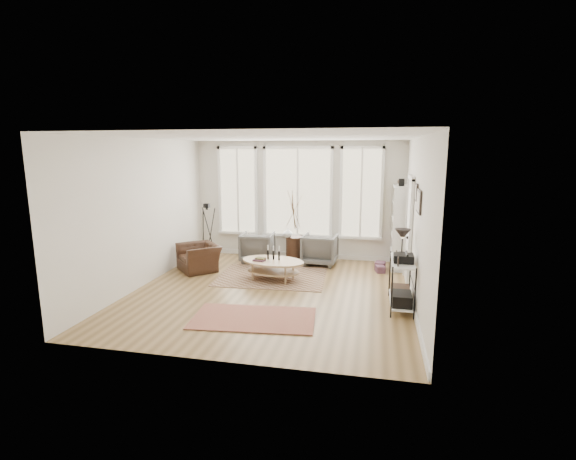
% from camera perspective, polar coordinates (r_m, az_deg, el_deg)
% --- Properties ---
extents(room, '(5.50, 5.54, 2.90)m').
position_cam_1_polar(room, '(7.75, -2.18, 1.64)').
color(room, olive).
rests_on(room, ground).
extents(bay_window, '(4.14, 0.12, 2.24)m').
position_cam_1_polar(bay_window, '(10.34, 1.33, 4.96)').
color(bay_window, '#C8B87E').
rests_on(bay_window, ground).
extents(door, '(0.09, 1.06, 2.22)m').
position_cam_1_polar(door, '(8.71, 16.21, 0.21)').
color(door, silver).
rests_on(door, ground).
extents(bookcase, '(0.31, 0.85, 2.06)m').
position_cam_1_polar(bookcase, '(9.79, 14.93, 0.41)').
color(bookcase, white).
rests_on(bookcase, ground).
extents(low_shelf, '(0.38, 1.08, 1.30)m').
position_cam_1_polar(low_shelf, '(7.44, 15.29, -6.38)').
color(low_shelf, white).
rests_on(low_shelf, ground).
extents(wall_art, '(0.04, 0.88, 0.44)m').
position_cam_1_polar(wall_art, '(7.21, 17.38, 4.07)').
color(wall_art, black).
rests_on(wall_art, ground).
extents(rug_main, '(2.34, 1.81, 0.01)m').
position_cam_1_polar(rug_main, '(8.98, -2.20, -6.38)').
color(rug_main, brown).
rests_on(rug_main, ground).
extents(rug_runner, '(2.05, 1.27, 0.01)m').
position_cam_1_polar(rug_runner, '(6.87, -4.71, -11.88)').
color(rug_runner, maroon).
rests_on(rug_runner, ground).
extents(coffee_table, '(1.47, 1.08, 0.61)m').
position_cam_1_polar(coffee_table, '(8.70, -2.13, -4.74)').
color(coffee_table, tan).
rests_on(coffee_table, ground).
extents(armchair_left, '(0.82, 0.84, 0.72)m').
position_cam_1_polar(armchair_left, '(10.15, -4.18, -2.33)').
color(armchair_left, '#5E5D5A').
rests_on(armchair_left, ground).
extents(armchair_right, '(0.83, 0.85, 0.73)m').
position_cam_1_polar(armchair_right, '(9.90, 4.39, -2.63)').
color(armchair_right, '#5E5D5A').
rests_on(armchair_right, ground).
extents(side_table, '(0.40, 0.40, 1.69)m').
position_cam_1_polar(side_table, '(10.07, 0.86, 0.24)').
color(side_table, '#351F15').
rests_on(side_table, ground).
extents(vase, '(0.29, 0.29, 0.23)m').
position_cam_1_polar(vase, '(10.02, -0.02, -0.36)').
color(vase, silver).
rests_on(vase, side_table).
extents(accent_chair, '(1.20, 1.20, 0.59)m').
position_cam_1_polar(accent_chair, '(9.61, -12.06, -3.68)').
color(accent_chair, '#351F15').
rests_on(accent_chair, ground).
extents(tripod_camera, '(0.49, 0.49, 1.40)m').
position_cam_1_polar(tripod_camera, '(10.40, -10.92, -0.57)').
color(tripod_camera, black).
rests_on(tripod_camera, ground).
extents(book_stack_near, '(0.25, 0.30, 0.17)m').
position_cam_1_polar(book_stack_near, '(9.75, 12.48, -4.77)').
color(book_stack_near, maroon).
rests_on(book_stack_near, ground).
extents(book_stack_far, '(0.23, 0.27, 0.15)m').
position_cam_1_polar(book_stack_far, '(9.51, 12.49, -5.24)').
color(book_stack_far, maroon).
rests_on(book_stack_far, ground).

